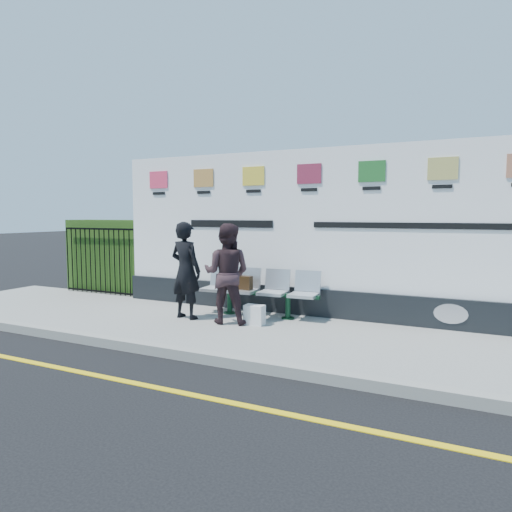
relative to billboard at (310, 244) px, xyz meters
The scene contains 12 objects.
ground 4.13m from the billboard, 97.40° to the right, with size 80.00×80.00×0.00m, color black.
pavement 1.98m from the billboard, 110.32° to the right, with size 14.00×3.00×0.12m, color gray.
kerb 3.19m from the billboard, 99.95° to the right, with size 14.00×0.18×0.14m, color gray.
yellow_line 4.13m from the billboard, 97.40° to the right, with size 14.00×0.10×0.01m, color yellow.
billboard is the anchor object (origin of this frame).
hedge 5.11m from the billboard, behind, with size 2.35×0.70×1.70m, color #294B16.
railing 5.10m from the billboard, behind, with size 2.05×0.06×1.54m, color black, non-canonical shape.
bench 1.43m from the billboard, 146.56° to the right, with size 2.18×0.57×0.47m, color #B9BEC3, non-canonical shape.
woman_left 2.28m from the billboard, 146.37° to the right, with size 0.62×0.41×1.71m, color black.
woman_right 1.67m from the billboard, 130.85° to the right, with size 0.82×0.64×1.68m, color #312024.
handbag_brown 1.40m from the billboard, 153.45° to the right, with size 0.32×0.14×0.25m, color black.
carrier_bag_white 1.71m from the billboard, 116.32° to the right, with size 0.33×0.20×0.33m, color silver.
Camera 1 is at (3.18, -4.01, 1.96)m, focal length 32.00 mm.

